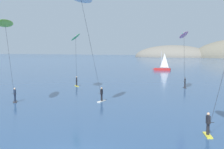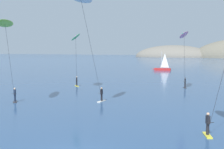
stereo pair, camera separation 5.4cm
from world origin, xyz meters
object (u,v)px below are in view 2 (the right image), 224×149
sailboat_near (162,68)px  kitesurfer_green (76,41)px  kitesurfer_lime (6,31)px  kitesurfer_white (83,9)px  kitesurfer_pink (184,39)px

sailboat_near → kitesurfer_green: 46.24m
kitesurfer_lime → kitesurfer_green: bearing=90.6°
kitesurfer_lime → kitesurfer_white: kitesurfer_white is taller
kitesurfer_lime → kitesurfer_white: (8.54, 1.70, 2.04)m
kitesurfer_pink → kitesurfer_white: size_ratio=0.77×
sailboat_near → kitesurfer_green: bearing=-91.7°
kitesurfer_pink → kitesurfer_green: size_ratio=1.02×
kitesurfer_lime → kitesurfer_white: size_ratio=0.81×
sailboat_near → kitesurfer_lime: (-1.19, -59.80, 7.56)m
kitesurfer_pink → kitesurfer_lime: bearing=-128.3°
kitesurfer_pink → kitesurfer_green: 16.20m
kitesurfer_white → kitesurfer_green: kitesurfer_white is taller
kitesurfer_pink → kitesurfer_green: bearing=-161.5°
kitesurfer_white → kitesurfer_green: bearing=125.0°
sailboat_near → kitesurfer_white: 59.35m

